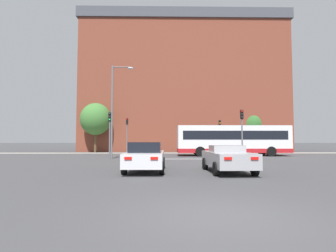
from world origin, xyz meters
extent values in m
plane|color=#3D3D3F|center=(0.00, 0.00, 0.00)|extent=(400.00, 400.00, 0.00)
cube|color=silver|center=(0.00, 17.25, 0.00)|extent=(8.74, 0.30, 0.01)
cube|color=gray|center=(0.00, 28.41, 0.01)|extent=(69.71, 2.50, 0.01)
cube|color=brown|center=(2.03, 37.81, 9.82)|extent=(31.19, 12.25, 19.63)
cube|color=#42444C|center=(2.03, 37.81, 20.40)|extent=(31.81, 12.74, 1.53)
cube|color=brown|center=(-8.85, 37.33, 22.44)|extent=(0.90, 0.90, 2.55)
cube|color=brown|center=(2.10, 36.91, 22.44)|extent=(0.90, 0.90, 2.55)
cube|color=brown|center=(12.39, 39.38, 22.44)|extent=(0.90, 0.90, 2.55)
cube|color=silver|center=(-2.08, 8.17, 0.66)|extent=(1.90, 4.67, 0.67)
cube|color=black|center=(-2.08, 8.12, 1.25)|extent=(1.60, 2.11, 0.52)
cylinder|color=black|center=(-2.94, 9.62, 0.32)|extent=(0.23, 0.64, 0.64)
cylinder|color=black|center=(-1.18, 9.59, 0.32)|extent=(0.23, 0.64, 0.64)
cylinder|color=black|center=(-2.98, 6.74, 0.32)|extent=(0.23, 0.64, 0.64)
cylinder|color=black|center=(-1.22, 6.71, 0.32)|extent=(0.23, 0.64, 0.64)
cube|color=red|center=(-2.68, 5.83, 0.82)|extent=(0.32, 0.05, 0.12)
cube|color=red|center=(-1.54, 5.82, 0.82)|extent=(0.32, 0.05, 0.12)
cube|color=#9E9EA3|center=(2.06, 7.55, 0.67)|extent=(1.95, 4.32, 0.69)
cube|color=#9E9EA3|center=(2.06, 7.65, 1.18)|extent=(1.61, 1.33, 0.34)
cylinder|color=black|center=(1.14, 8.84, 0.32)|extent=(0.24, 0.65, 0.64)
cylinder|color=black|center=(2.90, 8.90, 0.32)|extent=(0.24, 0.65, 0.64)
cylinder|color=black|center=(1.22, 6.20, 0.32)|extent=(0.24, 0.65, 0.64)
cylinder|color=black|center=(2.98, 6.25, 0.32)|extent=(0.24, 0.65, 0.64)
cube|color=red|center=(1.56, 5.37, 0.84)|extent=(0.32, 0.06, 0.12)
cube|color=red|center=(2.69, 5.41, 0.84)|extent=(0.32, 0.06, 0.12)
cube|color=silver|center=(6.17, 22.07, 1.75)|extent=(11.64, 2.58, 2.81)
cube|color=#AD191E|center=(6.17, 22.07, 0.57)|extent=(11.66, 2.60, 0.44)
cube|color=black|center=(6.17, 22.07, 2.16)|extent=(10.71, 2.61, 0.90)
cylinder|color=black|center=(2.56, 20.83, 0.50)|extent=(1.00, 0.28, 1.00)
cylinder|color=black|center=(2.56, 23.31, 0.50)|extent=(1.00, 0.28, 1.00)
cylinder|color=black|center=(9.78, 20.83, 0.50)|extent=(1.00, 0.28, 1.00)
cylinder|color=black|center=(9.78, 23.31, 0.50)|extent=(1.00, 0.28, 1.00)
cylinder|color=slate|center=(-5.76, 27.52, 1.83)|extent=(0.12, 0.12, 3.65)
cube|color=black|center=(-5.76, 27.52, 4.05)|extent=(0.26, 0.20, 0.80)
sphere|color=red|center=(-5.76, 27.39, 4.31)|extent=(0.17, 0.17, 0.17)
sphere|color=black|center=(-5.76, 27.39, 4.05)|extent=(0.17, 0.17, 0.17)
sphere|color=black|center=(-5.76, 27.39, 3.79)|extent=(0.17, 0.17, 0.17)
cylinder|color=slate|center=(6.01, 27.47, 1.71)|extent=(0.12, 0.12, 3.42)
cube|color=black|center=(6.01, 27.47, 3.82)|extent=(0.26, 0.20, 0.80)
sphere|color=black|center=(6.01, 27.34, 4.07)|extent=(0.17, 0.17, 0.17)
sphere|color=orange|center=(6.01, 27.34, 3.82)|extent=(0.17, 0.17, 0.17)
sphere|color=black|center=(6.01, 27.34, 3.56)|extent=(0.17, 0.17, 0.17)
cylinder|color=slate|center=(5.73, 17.19, 1.75)|extent=(0.12, 0.12, 3.50)
cube|color=black|center=(5.73, 17.19, 3.90)|extent=(0.26, 0.20, 0.80)
sphere|color=red|center=(5.73, 17.06, 4.15)|extent=(0.17, 0.17, 0.17)
sphere|color=black|center=(5.73, 17.06, 3.90)|extent=(0.17, 0.17, 0.17)
sphere|color=black|center=(5.73, 17.06, 3.64)|extent=(0.17, 0.17, 0.17)
cylinder|color=slate|center=(-5.96, 17.89, 1.67)|extent=(0.12, 0.12, 3.33)
cube|color=black|center=(-5.96, 17.89, 3.73)|extent=(0.26, 0.20, 0.80)
sphere|color=black|center=(-5.96, 17.76, 3.99)|extent=(0.17, 0.17, 0.17)
sphere|color=black|center=(-5.96, 17.76, 3.73)|extent=(0.17, 0.17, 0.17)
sphere|color=#1ED14C|center=(-5.96, 17.76, 3.47)|extent=(0.17, 0.17, 0.17)
cylinder|color=slate|center=(-5.77, 17.85, 4.20)|extent=(0.16, 0.16, 8.40)
cylinder|color=slate|center=(-4.96, 17.85, 8.25)|extent=(1.64, 0.10, 0.10)
ellipsoid|color=#B2B2B7|center=(-4.14, 17.85, 8.15)|extent=(0.50, 0.36, 0.22)
cylinder|color=brown|center=(3.67, 27.62, 0.37)|extent=(0.13, 0.13, 0.75)
cylinder|color=brown|center=(3.50, 27.59, 0.37)|extent=(0.13, 0.13, 0.75)
cube|color=#B21E23|center=(3.59, 27.60, 1.05)|extent=(0.43, 0.29, 0.59)
sphere|color=tan|center=(3.59, 27.60, 1.46)|extent=(0.22, 0.22, 0.22)
cylinder|color=#4C3823|center=(-10.43, 30.28, 1.39)|extent=(0.36, 0.36, 2.78)
ellipsoid|color=#3D7033|center=(-10.43, 30.28, 4.56)|extent=(4.18, 4.18, 4.39)
cylinder|color=#4C3823|center=(11.86, 33.33, 1.19)|extent=(0.36, 0.36, 2.39)
ellipsoid|color=#33662D|center=(11.86, 33.33, 4.07)|extent=(3.96, 3.96, 4.16)
camera|label=1|loc=(-1.14, -5.58, 1.58)|focal=28.00mm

